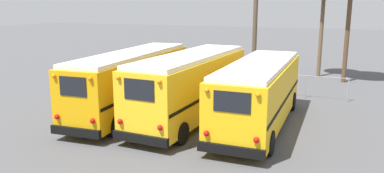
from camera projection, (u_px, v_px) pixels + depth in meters
The scene contains 6 objects.
ground_plane at pixel (200, 112), 20.09m from camera, with size 160.00×160.00×0.00m, color #4C4C4F.
school_bus_0 at pixel (133, 80), 19.93m from camera, with size 2.84×10.45×3.24m.
school_bus_1 at pixel (191, 84), 18.65m from camera, with size 3.02×9.78×3.30m.
school_bus_2 at pixel (259, 92), 17.54m from camera, with size 2.61×9.59×3.08m.
utility_pole at pixel (255, 18), 27.76m from camera, with size 1.80×0.34×9.12m.
fence_line at pixel (228, 77), 24.81m from camera, with size 14.83×0.06×1.42m.
Camera 1 is at (6.79, -18.11, 5.65)m, focal length 35.00 mm.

